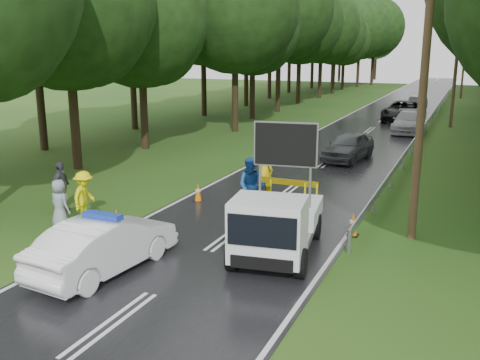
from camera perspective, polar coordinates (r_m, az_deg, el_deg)
The scene contains 23 objects.
ground at distance 16.69m, azimuth -1.09°, elevation -5.93°, with size 160.00×160.00×0.00m, color #1B4714.
road at distance 45.12m, azimuth 15.00°, elevation 6.18°, with size 7.00×140.00×0.02m, color black.
guardrail at distance 44.34m, azimuth 19.72°, elevation 6.41°, with size 0.12×60.06×0.70m.
utility_pole_near at distance 16.35m, azimuth 19.10°, elevation 11.07°, with size 1.40×0.24×10.00m.
utility_pole_mid at distance 42.31m, azimuth 22.12°, elevation 12.05°, with size 1.40×0.24×10.00m.
utility_pole_far at distance 68.30m, azimuth 22.85°, elevation 12.28°, with size 1.40×0.24×10.00m.
police_sedan at distance 14.28m, azimuth -14.25°, elevation -6.77°, with size 1.95×4.48×1.58m.
work_truck at distance 14.78m, azimuth 3.91°, elevation -4.61°, with size 2.59×4.72×3.58m.
barrier at distance 19.86m, azimuth 5.12°, elevation -0.57°, with size 2.32×0.07×0.96m.
officer at distance 21.15m, azimuth 2.59°, elevation 1.02°, with size 0.70×0.46×1.91m, color yellow.
civilian at distance 18.55m, azimuth 1.23°, elevation -0.66°, with size 0.97×0.76×2.00m, color #184DA0.
bystander_left at distance 18.40m, azimuth -16.29°, elevation -1.75°, with size 1.13×0.65×1.75m, color #FFF40D.
bystander_mid at distance 19.91m, azimuth -18.56°, elevation -0.68°, with size 1.06×0.44×1.80m, color #404248.
bystander_right at distance 18.09m, azimuth -18.69°, elevation -2.43°, with size 0.78×0.51×1.61m, color gray.
queue_car_first at distance 28.31m, azimuth 11.47°, elevation 3.55°, with size 1.73×4.29×1.46m, color #44474C.
queue_car_second at distance 38.93m, azimuth 17.53°, elevation 5.93°, with size 2.04×5.01×1.45m, color #A9ABB1.
queue_car_third at distance 44.96m, azimuth 16.98°, elevation 7.05°, with size 2.68×5.82×1.62m, color black.
queue_car_fourth at distance 52.03m, azimuth 18.35°, elevation 7.65°, with size 1.44×4.12×1.36m, color #3C3F44.
cone_near_left at distance 17.46m, azimuth -13.02°, elevation -4.16°, with size 0.35×0.35×0.73m.
cone_center at distance 17.04m, azimuth 1.50°, elevation -4.17°, with size 0.37×0.37×0.77m.
cone_far at distance 19.04m, azimuth 3.01°, elevation -2.25°, with size 0.36×0.36×0.77m.
cone_left_mid at distance 20.29m, azimuth -4.49°, elevation -1.34°, with size 0.34×0.34×0.72m.
cone_right at distance 16.92m, azimuth 11.95°, elevation -4.67°, with size 0.35×0.35×0.74m.
Camera 1 is at (6.53, -14.29, 5.63)m, focal length 40.00 mm.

